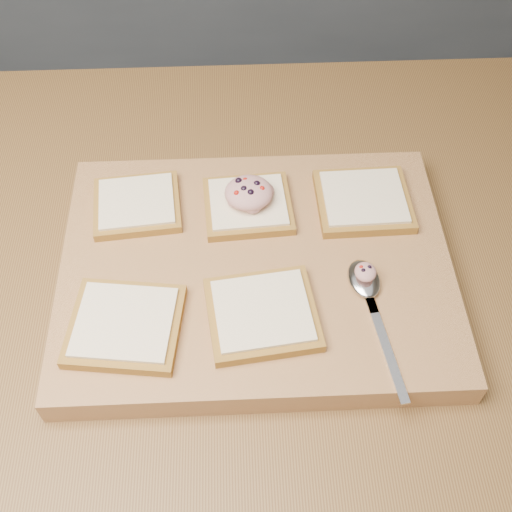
{
  "coord_description": "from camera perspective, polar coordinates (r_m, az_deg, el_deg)",
  "views": [
    {
      "loc": [
        0.02,
        -0.56,
        1.6
      ],
      "look_at": [
        0.04,
        -0.07,
        0.95
      ],
      "focal_mm": 45.0,
      "sensor_mm": 36.0,
      "label": 1
    }
  ],
  "objects": [
    {
      "name": "ground",
      "position": [
        1.69,
        -1.48,
        -18.08
      ],
      "size": [
        4.0,
        4.0,
        0.0
      ],
      "primitive_type": "plane",
      "color": "#515459",
      "rests_on": "ground"
    },
    {
      "name": "island_counter",
      "position": [
        1.27,
        -1.91,
        -11.33
      ],
      "size": [
        2.0,
        0.8,
        0.9
      ],
      "color": "slate",
      "rests_on": "ground"
    },
    {
      "name": "cutting_board",
      "position": [
        0.84,
        -0.0,
        -1.25
      ],
      "size": [
        0.5,
        0.38,
        0.04
      ],
      "primitive_type": "cube",
      "color": "#B6844E",
      "rests_on": "island_counter"
    },
    {
      "name": "bread_far_left",
      "position": [
        0.89,
        -10.54,
        4.53
      ],
      "size": [
        0.12,
        0.12,
        0.02
      ],
      "color": "#A3752A",
      "rests_on": "cutting_board"
    },
    {
      "name": "bread_far_center",
      "position": [
        0.87,
        -0.72,
        4.54
      ],
      "size": [
        0.12,
        0.11,
        0.02
      ],
      "color": "#A3752A",
      "rests_on": "cutting_board"
    },
    {
      "name": "bread_far_right",
      "position": [
        0.89,
        9.52,
        4.89
      ],
      "size": [
        0.13,
        0.12,
        0.02
      ],
      "color": "#A3752A",
      "rests_on": "cutting_board"
    },
    {
      "name": "bread_near_left",
      "position": [
        0.77,
        -11.56,
        -6.03
      ],
      "size": [
        0.14,
        0.13,
        0.02
      ],
      "color": "#A3752A",
      "rests_on": "cutting_board"
    },
    {
      "name": "bread_near_center",
      "position": [
        0.77,
        0.56,
        -5.15
      ],
      "size": [
        0.14,
        0.13,
        0.02
      ],
      "color": "#A3752A",
      "rests_on": "cutting_board"
    },
    {
      "name": "tuna_salad_dollop",
      "position": [
        0.86,
        -0.65,
        5.67
      ],
      "size": [
        0.06,
        0.06,
        0.03
      ],
      "color": "#DA958C",
      "rests_on": "bread_far_center"
    },
    {
      "name": "spoon",
      "position": [
        0.8,
        9.84,
        -2.86
      ],
      "size": [
        0.05,
        0.2,
        0.01
      ],
      "color": "silver",
      "rests_on": "cutting_board"
    },
    {
      "name": "spoon_salad",
      "position": [
        0.8,
        9.7,
        -1.4
      ],
      "size": [
        0.03,
        0.03,
        0.02
      ],
      "color": "#DA958C",
      "rests_on": "spoon"
    }
  ]
}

